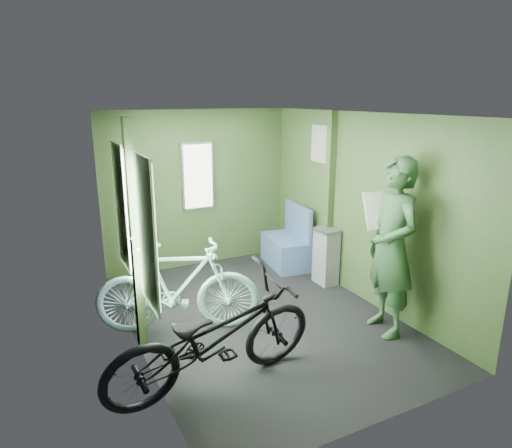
# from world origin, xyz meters

# --- Properties ---
(room) EXTENTS (4.00, 4.02, 2.31)m
(room) POSITION_xyz_m (-0.04, 0.04, 1.44)
(room) COLOR black
(room) RESTS_ON ground
(bicycle_black) EXTENTS (2.05, 1.07, 1.15)m
(bicycle_black) POSITION_xyz_m (-0.96, -1.03, 0.00)
(bicycle_black) COLOR black
(bicycle_black) RESTS_ON ground
(bicycle_mint) EXTENTS (1.82, 1.13, 1.07)m
(bicycle_mint) POSITION_xyz_m (-0.93, 0.10, 0.00)
(bicycle_mint) COLOR #8BC8B8
(bicycle_mint) RESTS_ON ground
(passenger) EXTENTS (0.57, 0.80, 1.91)m
(passenger) POSITION_xyz_m (1.08, -0.89, 0.96)
(passenger) COLOR #2B4F2C
(passenger) RESTS_ON ground
(waste_box) EXTENTS (0.23, 0.32, 0.77)m
(waste_box) POSITION_xyz_m (1.26, 0.49, 0.39)
(waste_box) COLOR slate
(waste_box) RESTS_ON ground
(bench_seat) EXTENTS (0.60, 0.93, 0.92)m
(bench_seat) POSITION_xyz_m (1.15, 1.33, 0.27)
(bench_seat) COLOR navy
(bench_seat) RESTS_ON ground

